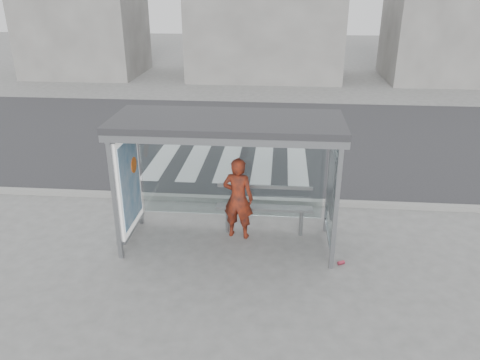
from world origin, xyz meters
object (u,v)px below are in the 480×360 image
at_px(soda_can, 341,263).
at_px(bench, 264,207).
at_px(bus_shelter, 208,150).
at_px(person, 238,198).

bearing_deg(soda_can, bench, 144.59).
relative_size(bench, soda_can, 15.16).
bearing_deg(bus_shelter, soda_can, -13.83).
xyz_separation_m(bus_shelter, soda_can, (2.57, -0.63, -1.95)).
height_order(bench, soda_can, bench).
bearing_deg(bus_shelter, person, 26.12).
height_order(bus_shelter, person, bus_shelter).
height_order(bus_shelter, soda_can, bus_shelter).
distance_m(person, soda_can, 2.37).
bearing_deg(bench, person, -162.26).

